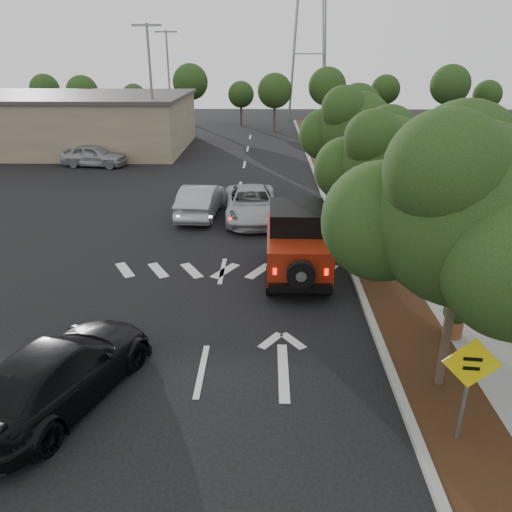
{
  "coord_description": "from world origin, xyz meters",
  "views": [
    {
      "loc": [
        1.56,
        -10.19,
        7.25
      ],
      "look_at": [
        1.27,
        3.0,
        1.82
      ],
      "focal_mm": 35.0,
      "sensor_mm": 36.0,
      "label": 1
    }
  ],
  "objects_px": {
    "silver_suv_ahead": "(251,204)",
    "speed_hump_sign": "(469,376)",
    "black_suv_oncoming": "(60,372)",
    "red_jeep": "(297,241)"
  },
  "relations": [
    {
      "from": "red_jeep",
      "to": "black_suv_oncoming",
      "type": "xyz_separation_m",
      "value": [
        -5.57,
        -7.05,
        -0.48
      ]
    },
    {
      "from": "silver_suv_ahead",
      "to": "speed_hump_sign",
      "type": "distance_m",
      "value": 15.01
    },
    {
      "from": "red_jeep",
      "to": "silver_suv_ahead",
      "type": "distance_m",
      "value": 6.33
    },
    {
      "from": "red_jeep",
      "to": "black_suv_oncoming",
      "type": "bearing_deg",
      "value": -127.95
    },
    {
      "from": "red_jeep",
      "to": "black_suv_oncoming",
      "type": "height_order",
      "value": "red_jeep"
    },
    {
      "from": "silver_suv_ahead",
      "to": "black_suv_oncoming",
      "type": "bearing_deg",
      "value": -110.81
    },
    {
      "from": "black_suv_oncoming",
      "to": "speed_hump_sign",
      "type": "height_order",
      "value": "speed_hump_sign"
    },
    {
      "from": "silver_suv_ahead",
      "to": "black_suv_oncoming",
      "type": "height_order",
      "value": "black_suv_oncoming"
    },
    {
      "from": "black_suv_oncoming",
      "to": "silver_suv_ahead",
      "type": "bearing_deg",
      "value": -86.9
    },
    {
      "from": "silver_suv_ahead",
      "to": "speed_hump_sign",
      "type": "relative_size",
      "value": 2.27
    }
  ]
}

